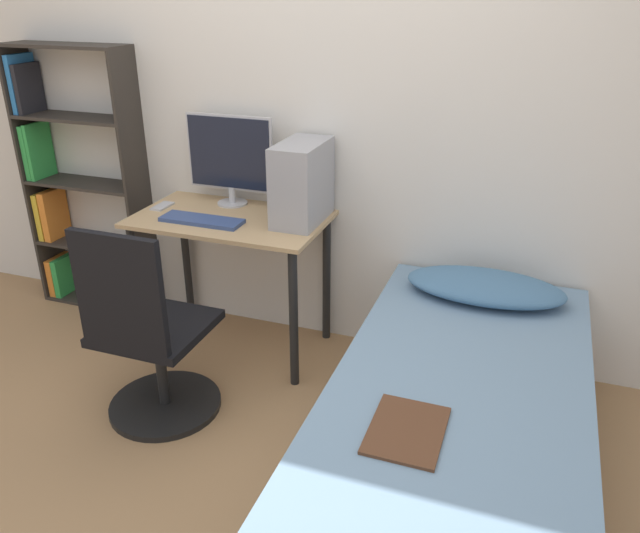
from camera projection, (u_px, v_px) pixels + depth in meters
ground_plane at (192, 497)px, 2.45m from camera, size 14.00×14.00×0.00m
wall_back at (315, 113)px, 3.15m from camera, size 8.00×0.05×2.50m
desk at (232, 240)px, 3.24m from camera, size 0.98×0.58×0.76m
bookshelf at (71, 186)px, 3.70m from camera, size 0.74×0.23×1.55m
office_chair at (150, 347)px, 2.77m from camera, size 0.52×0.52×0.96m
bed at (454, 443)px, 2.37m from camera, size 0.96×2.04×0.51m
pillow at (485, 287)px, 2.90m from camera, size 0.73×0.36×0.11m
magazine at (407, 430)px, 2.04m from camera, size 0.24×0.32×0.01m
monitor at (230, 156)px, 3.27m from camera, size 0.49×0.16×0.48m
keyboard at (202, 220)px, 3.11m from camera, size 0.42×0.13×0.02m
pc_tower at (302, 182)px, 3.06m from camera, size 0.21×0.39×0.40m
phone at (162, 206)px, 3.33m from camera, size 0.07×0.14×0.01m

